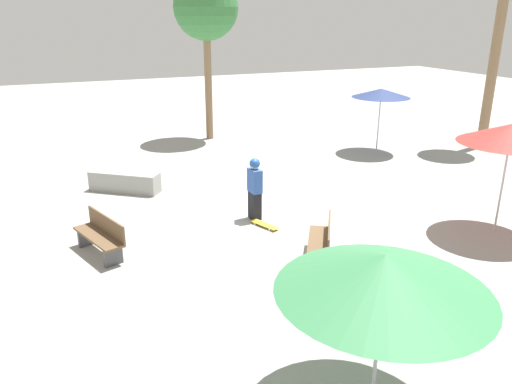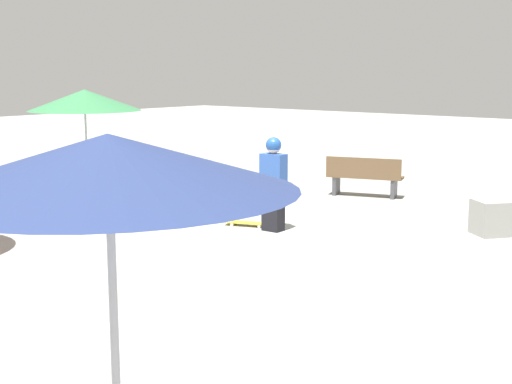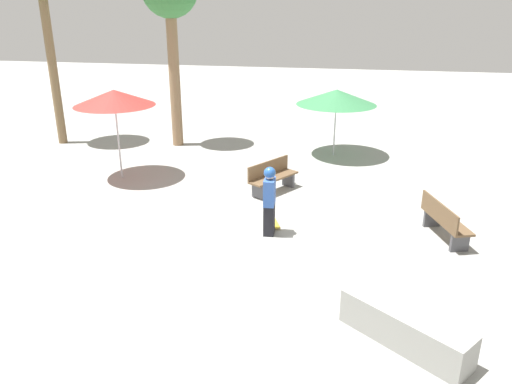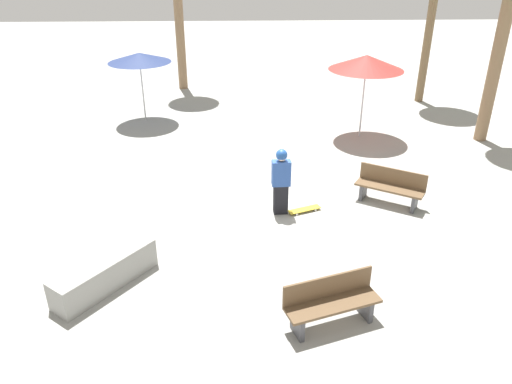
# 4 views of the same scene
# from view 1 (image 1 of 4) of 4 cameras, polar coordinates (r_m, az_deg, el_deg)

# --- Properties ---
(ground_plane) EXTENTS (60.00, 60.00, 0.00)m
(ground_plane) POSITION_cam_1_polar(r_m,az_deg,el_deg) (12.94, 2.19, -2.43)
(ground_plane) COLOR #9E9E99
(skater_main) EXTENTS (0.26, 0.43, 1.58)m
(skater_main) POSITION_cam_1_polar(r_m,az_deg,el_deg) (12.29, -0.14, 0.61)
(skater_main) COLOR black
(skater_main) RESTS_ON ground_plane
(skateboard) EXTENTS (0.48, 0.82, 0.07)m
(skateboard) POSITION_cam_1_polar(r_m,az_deg,el_deg) (12.10, 0.98, -3.74)
(skateboard) COLOR gold
(skateboard) RESTS_ON ground_plane
(concrete_ledge) EXTENTS (1.96, 1.68, 0.57)m
(concrete_ledge) POSITION_cam_1_polar(r_m,az_deg,el_deg) (14.94, -14.78, 1.14)
(concrete_ledge) COLOR gray
(concrete_ledge) RESTS_ON ground_plane
(bench_near) EXTENTS (1.22, 1.59, 0.85)m
(bench_near) POSITION_cam_1_polar(r_m,az_deg,el_deg) (10.42, 7.51, -5.71)
(bench_near) COLOR #47474C
(bench_near) RESTS_ON ground_plane
(bench_far) EXTENTS (0.93, 1.66, 0.85)m
(bench_far) POSITION_cam_1_polar(r_m,az_deg,el_deg) (11.12, -17.29, -4.80)
(bench_far) COLOR #47474C
(bench_far) RESTS_ON ground_plane
(shade_umbrella_red) EXTENTS (2.28, 2.28, 2.59)m
(shade_umbrella_red) POSITION_cam_1_polar(r_m,az_deg,el_deg) (12.50, 27.15, 5.96)
(shade_umbrella_red) COLOR #B7B7BC
(shade_umbrella_red) RESTS_ON ground_plane
(shade_umbrella_green) EXTENTS (2.63, 2.63, 2.22)m
(shade_umbrella_green) POSITION_cam_1_polar(r_m,az_deg,el_deg) (6.16, 14.43, -9.02)
(shade_umbrella_green) COLOR #B7B7BC
(shade_umbrella_green) RESTS_ON ground_plane
(shade_umbrella_navy) EXTENTS (2.10, 2.10, 2.35)m
(shade_umbrella_navy) POSITION_cam_1_polar(r_m,az_deg,el_deg) (18.89, 14.11, 10.91)
(shade_umbrella_navy) COLOR #B7B7BC
(shade_umbrella_navy) RESTS_ON ground_plane
(palm_tree_center_right) EXTENTS (2.50, 2.50, 6.38)m
(palm_tree_center_right) POSITION_cam_1_polar(r_m,az_deg,el_deg) (20.38, -5.74, 20.10)
(palm_tree_center_right) COLOR #896B4C
(palm_tree_center_right) RESTS_ON ground_plane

